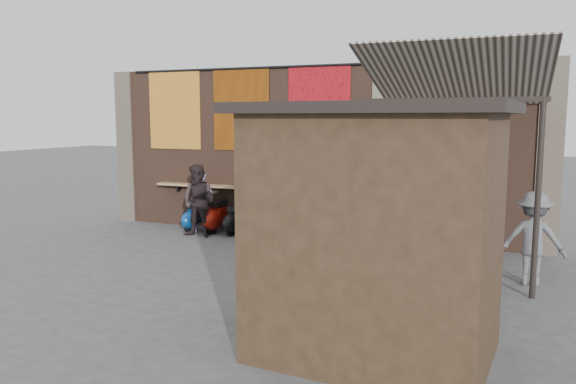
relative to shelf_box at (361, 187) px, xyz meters
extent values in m
plane|color=#474749|center=(-1.38, -2.30, -1.26)|extent=(70.00, 70.00, 0.00)
cube|color=brown|center=(-1.38, 0.40, 0.74)|extent=(10.00, 0.40, 4.00)
cube|color=#4C4238|center=(-6.58, 0.40, 0.74)|extent=(0.50, 0.50, 4.00)
cube|color=#4C4238|center=(3.82, 0.40, 0.74)|extent=(0.50, 0.50, 4.00)
cube|color=#9E7A51|center=(-1.38, 0.03, -0.16)|extent=(8.00, 0.32, 0.05)
cube|color=white|center=(0.00, 0.00, 0.00)|extent=(0.56, 0.33, 0.27)
cube|color=maroon|center=(-4.98, 0.18, 1.74)|extent=(1.50, 0.02, 2.00)
cube|color=#BB550B|center=(-3.08, 0.18, 1.74)|extent=(1.50, 0.02, 2.00)
cube|color=red|center=(-1.08, 0.18, 1.74)|extent=(1.50, 0.02, 2.00)
cube|color=teal|center=(0.92, 0.18, 1.74)|extent=(1.50, 0.02, 2.00)
cylinder|color=black|center=(-1.38, 0.17, 2.72)|extent=(9.50, 0.06, 0.06)
imported|color=#8A91C9|center=(-3.96, -0.30, -0.51)|extent=(0.64, 0.52, 1.50)
imported|color=#2A2123|center=(-3.67, -0.90, -0.40)|extent=(0.85, 0.67, 1.72)
imported|color=black|center=(1.10, -1.78, -0.40)|extent=(1.04, 0.50, 1.73)
imported|color=#5B5C60|center=(3.52, -2.12, -0.47)|extent=(1.08, 0.70, 1.59)
imported|color=#9C8263|center=(1.00, -2.24, -0.42)|extent=(0.90, 0.98, 1.68)
cube|color=black|center=(1.70, -5.85, 0.16)|extent=(2.79, 2.19, 2.85)
cube|color=black|center=(1.70, -5.85, 1.65)|extent=(3.13, 2.51, 0.12)
cube|color=gold|center=(1.78, -4.83, 0.81)|extent=(1.20, 0.14, 0.50)
cube|color=#473321|center=(1.78, -4.83, -0.22)|extent=(2.18, 0.28, 0.06)
cube|color=beige|center=(2.12, -1.40, 2.29)|extent=(3.20, 3.28, 0.97)
cube|color=#33261C|center=(2.12, 0.19, 2.69)|extent=(3.30, 0.08, 0.12)
cube|color=black|center=(2.12, -2.90, 1.82)|extent=(3.00, 0.08, 0.08)
cylinder|color=black|center=(0.72, -2.90, 0.29)|extent=(0.09, 0.09, 3.10)
cylinder|color=black|center=(3.52, -2.90, 0.29)|extent=(0.09, 0.09, 3.10)
camera|label=1|loc=(3.15, -12.19, 1.55)|focal=35.00mm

